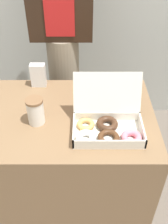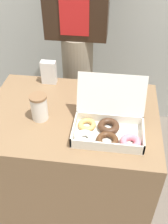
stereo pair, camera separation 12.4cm
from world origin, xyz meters
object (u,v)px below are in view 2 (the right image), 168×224
object	(u,v)px
donut_box	(107,128)
coffee_cup	(39,107)
napkin_holder	(49,72)
person_customer	(77,35)

from	to	relation	value
donut_box	coffee_cup	world-z (taller)	donut_box
donut_box	napkin_holder	world-z (taller)	donut_box
coffee_cup	donut_box	bearing A→B (deg)	-11.87
person_customer	coffee_cup	bearing A→B (deg)	-98.31
napkin_holder	person_customer	size ratio (longest dim) A/B	0.09
coffee_cup	person_customer	xyz separation A→B (m)	(0.10, 0.66, 0.11)
donut_box	napkin_holder	bearing A→B (deg)	132.82
donut_box	coffee_cup	distance (m)	0.36
napkin_holder	coffee_cup	bearing A→B (deg)	-84.72
donut_box	napkin_holder	distance (m)	0.57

